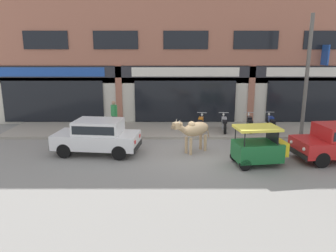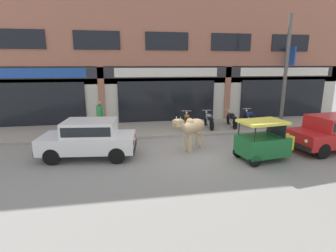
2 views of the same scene
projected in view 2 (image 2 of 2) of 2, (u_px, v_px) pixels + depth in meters
name	position (u px, v px, depth m)	size (l,w,h in m)	color
ground_plane	(190.00, 152.00, 10.81)	(90.00, 90.00, 0.00)	gray
sidewalk	(172.00, 128.00, 14.52)	(19.00, 3.38, 0.13)	gray
shop_building	(166.00, 60.00, 15.53)	(23.00, 1.40, 8.01)	#9E604C
cow	(192.00, 127.00, 10.78)	(1.78, 1.56, 1.61)	tan
car_0	(89.00, 137.00, 10.00)	(3.74, 1.98, 1.46)	black
car_1	(332.00, 131.00, 10.86)	(3.75, 2.04, 1.46)	black
auto_rickshaw	(264.00, 143.00, 9.78)	(2.07, 1.39, 1.52)	black
motorcycle_0	(187.00, 122.00, 14.07)	(0.64, 1.79, 0.88)	black
motorcycle_1	(209.00, 121.00, 14.29)	(0.52, 1.81, 0.88)	black
motorcycle_2	(232.00, 120.00, 14.58)	(0.56, 1.81, 0.88)	black
motorcycle_3	(251.00, 119.00, 14.84)	(0.52, 1.81, 0.88)	black
pedestrian	(100.00, 113.00, 13.15)	(0.39, 0.37, 1.60)	#2D2D33
utility_pole	(285.00, 74.00, 13.46)	(0.18, 0.18, 5.82)	#595651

